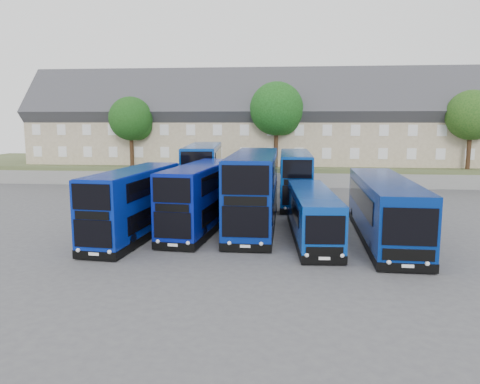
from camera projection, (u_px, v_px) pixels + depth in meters
name	position (u px, v px, depth m)	size (l,w,h in m)	color
ground	(232.00, 245.00, 26.58)	(120.00, 120.00, 0.00)	#48474D
retaining_wall	(257.00, 180.00, 50.09)	(70.00, 0.40, 1.50)	slate
earth_bank	(261.00, 168.00, 59.89)	(80.00, 20.00, 2.00)	#4D552F
terrace_row	(311.00, 124.00, 54.55)	(66.00, 10.40, 11.20)	tan
dd_front_left	(134.00, 205.00, 28.08)	(3.31, 10.44, 4.08)	#082298
dd_front_mid	(200.00, 199.00, 29.89)	(3.48, 10.71, 4.18)	#07178B
dd_front_right	(254.00, 192.00, 30.53)	(2.88, 12.32, 4.89)	navy
dd_rear_left	(203.00, 172.00, 42.29)	(3.85, 12.33, 4.83)	navy
dd_rear_right	(295.00, 179.00, 39.84)	(2.53, 10.89, 4.32)	#083995
coach_east_a	(312.00, 216.00, 27.69)	(2.85, 10.77, 2.91)	#083AA3
coach_east_b	(384.00, 210.00, 27.64)	(3.20, 13.27, 3.61)	navy
tree_west	(132.00, 120.00, 51.52)	(4.80, 4.80, 7.65)	#382314
tree_mid	(278.00, 111.00, 50.36)	(5.76, 5.76, 9.18)	#382314
tree_east	(472.00, 117.00, 48.10)	(5.12, 5.12, 8.16)	#382314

